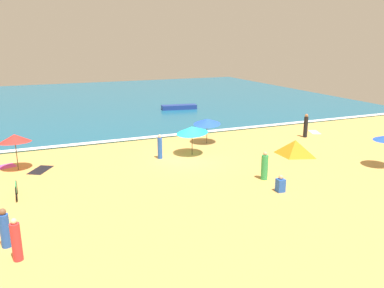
% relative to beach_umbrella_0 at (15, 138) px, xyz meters
% --- Properties ---
extents(ground_plane, '(60.00, 60.00, 0.00)m').
position_rel_beach_umbrella_0_xyz_m(ground_plane, '(10.61, -1.85, -2.02)').
color(ground_plane, '#E0A856').
extents(ocean_water, '(60.00, 44.00, 0.10)m').
position_rel_beach_umbrella_0_xyz_m(ocean_water, '(10.61, 26.15, -1.97)').
color(ocean_water, '#196084').
rests_on(ocean_water, ground_plane).
extents(wave_breaker_foam, '(57.00, 0.70, 0.01)m').
position_rel_beach_umbrella_0_xyz_m(wave_breaker_foam, '(10.61, 4.45, -1.92)').
color(wave_breaker_foam, white).
rests_on(wave_breaker_foam, ocean_water).
extents(beach_umbrella_0, '(2.17, 2.20, 2.34)m').
position_rel_beach_umbrella_0_xyz_m(beach_umbrella_0, '(0.00, 0.00, 0.00)').
color(beach_umbrella_0, '#4C3823').
rests_on(beach_umbrella_0, ground_plane).
extents(beach_umbrella_3, '(2.94, 2.95, 2.04)m').
position_rel_beach_umbrella_0_xyz_m(beach_umbrella_3, '(13.55, 1.24, -0.29)').
color(beach_umbrella_3, '#4C3823').
rests_on(beach_umbrella_3, ground_plane).
extents(beach_umbrella_4, '(2.91, 2.89, 2.14)m').
position_rel_beach_umbrella_0_xyz_m(beach_umbrella_4, '(11.27, -1.20, -0.23)').
color(beach_umbrella_4, '#4C3823').
rests_on(beach_umbrella_4, ground_plane).
extents(beach_tent, '(2.62, 2.76, 1.11)m').
position_rel_beach_umbrella_0_xyz_m(beach_tent, '(17.78, -4.22, -1.46)').
color(beach_tent, orange).
rests_on(beach_tent, ground_plane).
extents(parked_bicycle, '(0.06, 1.82, 0.76)m').
position_rel_beach_umbrella_0_xyz_m(parked_bicycle, '(-0.04, -4.67, -1.64)').
color(parked_bicycle, black).
rests_on(parked_bicycle, ground_plane).
extents(beachgoer_0, '(0.55, 0.55, 1.68)m').
position_rel_beach_umbrella_0_xyz_m(beachgoer_0, '(13.16, -7.45, -1.25)').
color(beachgoer_0, green).
rests_on(beachgoer_0, ground_plane).
extents(beachgoer_1, '(0.44, 0.44, 0.94)m').
position_rel_beach_umbrella_0_xyz_m(beachgoer_1, '(12.91, -9.39, -1.62)').
color(beachgoer_1, blue).
rests_on(beachgoer_1, ground_plane).
extents(beachgoer_3, '(0.41, 0.41, 1.96)m').
position_rel_beach_umbrella_0_xyz_m(beachgoer_3, '(21.87, -0.21, -1.08)').
color(beachgoer_3, black).
rests_on(beachgoer_3, ground_plane).
extents(beachgoer_4, '(0.42, 0.42, 1.68)m').
position_rel_beach_umbrella_0_xyz_m(beachgoer_4, '(8.90, -1.21, -1.22)').
color(beachgoer_4, blue).
rests_on(beachgoer_4, ground_plane).
extents(beachgoer_5, '(0.52, 0.52, 1.62)m').
position_rel_beach_umbrella_0_xyz_m(beachgoer_5, '(-0.37, -9.98, -1.27)').
color(beachgoer_5, blue).
rests_on(beachgoer_5, ground_plane).
extents(beachgoer_6, '(0.45, 0.45, 1.68)m').
position_rel_beach_umbrella_0_xyz_m(beachgoer_6, '(0.06, -11.21, -1.24)').
color(beachgoer_6, red).
rests_on(beachgoer_6, ground_plane).
extents(beach_towel_0, '(1.25, 1.69, 0.01)m').
position_rel_beach_umbrella_0_xyz_m(beach_towel_0, '(23.77, 0.89, -2.01)').
color(beach_towel_0, white).
rests_on(beach_towel_0, ground_plane).
extents(beach_towel_1, '(1.70, 1.99, 0.01)m').
position_rel_beach_umbrella_0_xyz_m(beach_towel_1, '(1.27, -0.61, -2.01)').
color(beach_towel_1, black).
rests_on(beach_towel_1, ground_plane).
extents(beach_towel_2, '(1.94, 1.51, 0.01)m').
position_rel_beach_umbrella_0_xyz_m(beach_towel_2, '(-1.02, 0.91, -2.01)').
color(beach_towel_2, '#D84CA5').
rests_on(beach_towel_2, ground_plane).
extents(small_boat_0, '(4.09, 1.70, 0.50)m').
position_rel_beach_umbrella_0_xyz_m(small_boat_0, '(16.82, 15.71, -1.67)').
color(small_boat_0, navy).
rests_on(small_boat_0, ocean_water).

